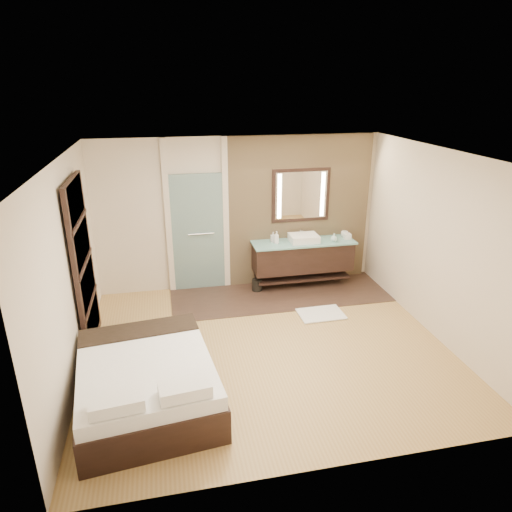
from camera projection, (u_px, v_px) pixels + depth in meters
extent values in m
plane|color=#AC8348|center=(268.00, 347.00, 6.51)|extent=(5.00, 5.00, 0.00)
cube|color=#34231C|center=(280.00, 295.00, 8.08)|extent=(3.80, 1.30, 0.01)
cube|color=tan|center=(299.00, 211.00, 8.26)|extent=(2.60, 0.08, 2.70)
cube|color=black|center=(303.00, 257.00, 8.27)|extent=(1.80, 0.50, 0.50)
cube|color=black|center=(302.00, 276.00, 8.41)|extent=(1.71, 0.45, 0.04)
cube|color=#91DDD8|center=(304.00, 242.00, 8.15)|extent=(1.85, 0.55, 0.03)
cube|color=white|center=(304.00, 238.00, 8.12)|extent=(0.50, 0.38, 0.13)
cylinder|color=silver|center=(301.00, 234.00, 8.29)|extent=(0.03, 0.03, 0.18)
cylinder|color=silver|center=(301.00, 230.00, 8.22)|extent=(0.02, 0.10, 0.02)
cube|color=black|center=(301.00, 195.00, 8.10)|extent=(1.06, 0.03, 0.96)
cube|color=white|center=(301.00, 195.00, 8.09)|extent=(0.94, 0.01, 0.84)
cube|color=beige|center=(279.00, 197.00, 8.01)|extent=(0.07, 0.01, 0.80)
cube|color=beige|center=(323.00, 194.00, 8.16)|extent=(0.07, 0.01, 0.80)
cube|color=#A3CFCB|center=(198.00, 233.00, 8.00)|extent=(0.90, 0.05, 2.10)
cylinder|color=silver|center=(201.00, 234.00, 7.96)|extent=(0.45, 0.03, 0.03)
cube|color=beige|center=(168.00, 218.00, 7.81)|extent=(0.10, 0.08, 2.70)
cube|color=beige|center=(226.00, 215.00, 8.00)|extent=(0.10, 0.08, 2.70)
cube|color=black|center=(83.00, 267.00, 6.16)|extent=(0.06, 1.20, 2.40)
cube|color=#EEE0C8|center=(93.00, 321.00, 6.46)|extent=(0.02, 1.06, 0.52)
cube|color=#EEE0C8|center=(87.00, 283.00, 6.25)|extent=(0.02, 1.06, 0.52)
cube|color=#EEE0C8|center=(82.00, 243.00, 6.04)|extent=(0.02, 1.06, 0.52)
cube|color=#EEE0C8|center=(75.00, 199.00, 5.83)|extent=(0.02, 1.06, 0.52)
cube|color=black|center=(147.00, 388.00, 5.30)|extent=(1.72, 2.05, 0.41)
cube|color=white|center=(145.00, 367.00, 5.20)|extent=(1.66, 1.99, 0.17)
cube|color=black|center=(139.00, 330.00, 5.79)|extent=(1.50, 0.59, 0.04)
cube|color=white|center=(117.00, 403.00, 4.37)|extent=(0.55, 0.34, 0.13)
cube|color=white|center=(185.00, 389.00, 4.57)|extent=(0.55, 0.34, 0.13)
cube|color=white|center=(321.00, 314.00, 7.39)|extent=(0.73, 0.51, 0.02)
cylinder|color=black|center=(257.00, 285.00, 8.20)|extent=(0.21, 0.21, 0.23)
cube|color=silver|center=(347.00, 236.00, 8.27)|extent=(0.13, 0.13, 0.10)
imported|color=white|center=(276.00, 238.00, 8.00)|extent=(0.10, 0.10, 0.23)
imported|color=#B2B2B2|center=(273.00, 237.00, 8.12)|extent=(0.08, 0.08, 0.18)
imported|color=#A0CAC9|center=(334.00, 238.00, 8.12)|extent=(0.12, 0.12, 0.15)
imported|color=white|center=(344.00, 234.00, 8.39)|extent=(0.17, 0.17, 0.10)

